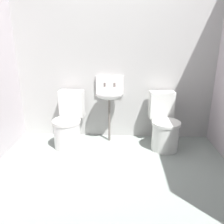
% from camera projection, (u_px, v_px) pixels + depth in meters
% --- Properties ---
extents(ground_plane, '(3.38, 2.76, 0.08)m').
position_uv_depth(ground_plane, '(111.00, 180.00, 2.64)').
color(ground_plane, gray).
extents(wall_back, '(3.38, 0.10, 2.34)m').
position_uv_depth(wall_back, '(115.00, 63.00, 3.42)').
color(wall_back, '#B8B5B3').
rests_on(wall_back, ground).
extents(toilet_left, '(0.43, 0.62, 0.78)m').
position_uv_depth(toilet_left, '(69.00, 124.00, 3.34)').
color(toilet_left, white).
rests_on(toilet_left, ground).
extents(toilet_right, '(0.44, 0.63, 0.78)m').
position_uv_depth(toilet_right, '(164.00, 126.00, 3.28)').
color(toilet_right, silver).
rests_on(toilet_right, ground).
extents(sink, '(0.42, 0.35, 0.99)m').
position_uv_depth(sink, '(109.00, 93.00, 3.36)').
color(sink, '#6C635E').
rests_on(sink, ground).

